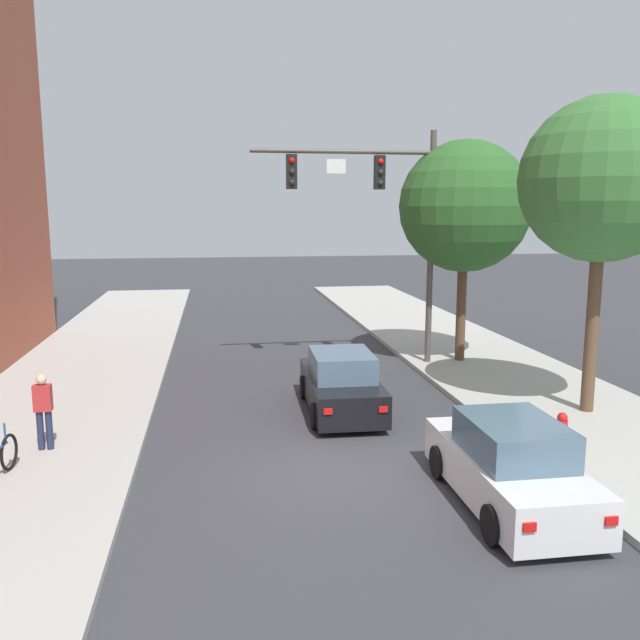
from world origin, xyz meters
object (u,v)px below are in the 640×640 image
Objects in this scene: pedestrian_sidewalk_left_walker at (43,408)px; street_tree_nearest at (602,181)px; car_following_white at (509,466)px; street_tree_second at (465,207)px; fire_hydrant at (562,429)px; car_lead_black at (341,385)px; traffic_signal_mast at (382,205)px.

street_tree_nearest is (12.86, 0.71, 4.79)m from pedestrian_sidewalk_left_walker.
pedestrian_sidewalk_left_walker is at bearing 156.61° from car_following_white.
street_tree_nearest is 1.06× the size of street_tree_second.
fire_hydrant is (10.96, -1.46, -0.56)m from pedestrian_sidewalk_left_walker.
pedestrian_sidewalk_left_walker is at bearing -176.84° from street_tree_nearest.
car_lead_black is 8.13m from street_tree_second.
pedestrian_sidewalk_left_walker reaches higher than car_following_white.
car_lead_black and car_following_white have the same top height.
traffic_signal_mast is 1.75× the size of car_lead_black.
traffic_signal_mast is 11.27m from car_following_white.
fire_hydrant is 9.42m from street_tree_second.
fire_hydrant is at bearing -40.07° from car_lead_black.
car_following_white is at bearing -106.41° from street_tree_second.
car_lead_black is 5.95× the size of fire_hydrant.
street_tree_nearest is (1.90, 2.17, 5.35)m from fire_hydrant.
fire_hydrant is 0.09× the size of street_tree_nearest.
pedestrian_sidewalk_left_walker is at bearing 172.43° from fire_hydrant.
traffic_signal_mast is 4.57× the size of pedestrian_sidewalk_left_walker.
traffic_signal_mast reaches higher than car_following_white.
fire_hydrant is at bearing -131.18° from street_tree_nearest.
street_tree_second is at bearing 100.69° from street_tree_nearest.
traffic_signal_mast is 1.76× the size of car_following_white.
street_tree_second reaches higher than fire_hydrant.
traffic_signal_mast is 9.54m from fire_hydrant.
traffic_signal_mast is 10.42× the size of fire_hydrant.
pedestrian_sidewalk_left_walker is 11.07m from fire_hydrant.
street_tree_second reaches higher than car_lead_black.
car_lead_black is 7.09m from pedestrian_sidewalk_left_walker.
street_tree_nearest is at bearing 48.82° from fire_hydrant.
pedestrian_sidewalk_left_walker is (-8.95, -6.53, -4.25)m from traffic_signal_mast.
car_following_white is 0.59× the size of street_tree_second.
street_tree_second is (0.78, 8.09, 4.75)m from fire_hydrant.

